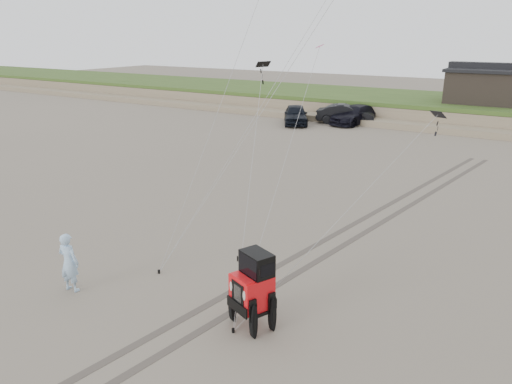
% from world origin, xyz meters
% --- Properties ---
extents(ground, '(160.00, 160.00, 0.00)m').
position_xyz_m(ground, '(0.00, 0.00, 0.00)').
color(ground, '#6B6054').
rests_on(ground, ground).
extents(dune_ridge, '(160.00, 14.25, 1.73)m').
position_xyz_m(dune_ridge, '(0.00, 37.50, 0.82)').
color(dune_ridge, '#7A6B54').
rests_on(dune_ridge, ground).
extents(cabin, '(6.40, 5.40, 3.35)m').
position_xyz_m(cabin, '(2.00, 37.00, 3.24)').
color(cabin, black).
rests_on(cabin, dune_ridge).
extents(truck_a, '(4.03, 5.10, 1.63)m').
position_xyz_m(truck_a, '(-11.38, 27.80, 0.81)').
color(truck_a, black).
rests_on(truck_a, ground).
extents(truck_b, '(5.17, 3.00, 1.61)m').
position_xyz_m(truck_b, '(-7.91, 30.35, 0.80)').
color(truck_b, black).
rests_on(truck_b, ground).
extents(truck_c, '(3.20, 5.73, 1.57)m').
position_xyz_m(truck_c, '(-7.16, 30.56, 0.78)').
color(truck_c, black).
rests_on(truck_c, ground).
extents(jeep, '(3.51, 4.90, 1.68)m').
position_xyz_m(jeep, '(2.13, -0.09, 0.84)').
color(jeep, red).
rests_on(jeep, ground).
extents(man, '(0.73, 0.54, 1.85)m').
position_xyz_m(man, '(-3.54, -1.40, 0.93)').
color(man, '#90B1DE').
rests_on(man, ground).
extents(stake_main, '(0.08, 0.08, 0.12)m').
position_xyz_m(stake_main, '(-2.07, 0.84, 0.06)').
color(stake_main, black).
rests_on(stake_main, ground).
extents(stake_aux, '(0.08, 0.08, 0.12)m').
position_xyz_m(stake_aux, '(1.89, -0.63, 0.06)').
color(stake_aux, black).
rests_on(stake_aux, ground).
extents(tire_tracks, '(5.22, 29.74, 0.01)m').
position_xyz_m(tire_tracks, '(2.00, 8.00, 0.00)').
color(tire_tracks, '#4C443D').
rests_on(tire_tracks, ground).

